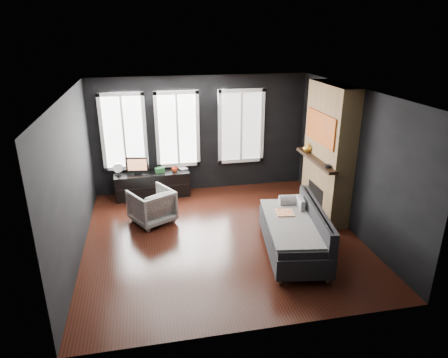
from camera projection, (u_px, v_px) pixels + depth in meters
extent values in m
plane|color=black|center=(222.00, 237.00, 7.51)|extent=(5.00, 5.00, 0.00)
plane|color=white|center=(222.00, 92.00, 6.54)|extent=(5.00, 5.00, 0.00)
cube|color=black|center=(201.00, 134.00, 9.31)|extent=(5.00, 0.02, 2.70)
cube|color=black|center=(73.00, 180.00, 6.56)|extent=(0.02, 5.00, 2.70)
cube|color=black|center=(352.00, 161.00, 7.49)|extent=(0.02, 5.00, 2.70)
cube|color=gray|center=(300.00, 207.00, 7.28)|extent=(0.12, 0.36, 0.35)
imported|color=silver|center=(152.00, 204.00, 7.96)|extent=(0.99, 0.97, 0.77)
imported|color=#FA401B|center=(175.00, 169.00, 9.17)|extent=(0.13, 0.11, 0.13)
imported|color=tan|center=(179.00, 164.00, 9.30)|extent=(0.17, 0.08, 0.24)
cube|color=#28652F|center=(160.00, 170.00, 9.13)|extent=(0.23, 0.17, 0.11)
imported|color=gold|center=(308.00, 147.00, 8.37)|extent=(0.27, 0.27, 0.20)
cylinder|color=black|center=(328.00, 166.00, 7.49)|extent=(0.17, 0.17, 0.04)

